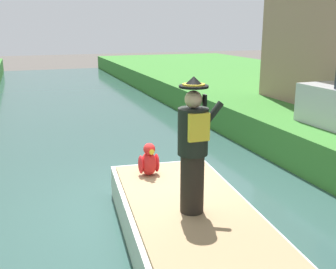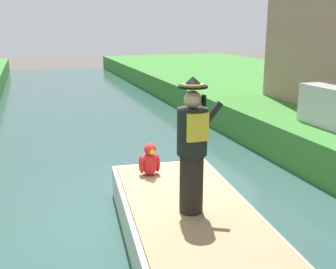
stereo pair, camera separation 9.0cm
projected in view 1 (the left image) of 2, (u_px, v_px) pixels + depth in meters
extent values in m
plane|color=#4C4742|center=(160.00, 212.00, 7.29)|extent=(80.00, 80.00, 0.00)
cube|color=#2D4C47|center=(160.00, 209.00, 7.27)|extent=(6.43, 48.00, 0.10)
cube|color=silver|center=(190.00, 227.00, 5.92)|extent=(2.20, 4.35, 0.56)
cube|color=#997A56|center=(191.00, 208.00, 5.84)|extent=(2.02, 4.01, 0.05)
cylinder|color=black|center=(192.00, 183.00, 5.58)|extent=(0.32, 0.32, 0.82)
cylinder|color=black|center=(193.00, 132.00, 5.39)|extent=(0.40, 0.40, 0.62)
cube|color=gold|center=(199.00, 127.00, 5.20)|extent=(0.28, 0.06, 0.36)
sphere|color=#DBA884|center=(193.00, 99.00, 5.29)|extent=(0.23, 0.23, 0.23)
cylinder|color=black|center=(194.00, 86.00, 5.24)|extent=(0.38, 0.38, 0.03)
cone|color=black|center=(194.00, 81.00, 5.22)|extent=(0.26, 0.26, 0.12)
cylinder|color=gold|center=(194.00, 85.00, 5.24)|extent=(0.29, 0.29, 0.02)
cylinder|color=black|center=(210.00, 117.00, 5.38)|extent=(0.38, 0.09, 0.43)
cube|color=black|center=(205.00, 100.00, 5.27)|extent=(0.03, 0.08, 0.15)
ellipsoid|color=red|center=(149.00, 164.00, 7.01)|extent=(0.26, 0.32, 0.40)
sphere|color=red|center=(149.00, 149.00, 6.90)|extent=(0.20, 0.20, 0.20)
cone|color=yellow|center=(151.00, 151.00, 6.81)|extent=(0.09, 0.09, 0.09)
ellipsoid|color=red|center=(141.00, 165.00, 6.96)|extent=(0.08, 0.20, 0.32)
ellipsoid|color=red|center=(157.00, 163.00, 7.05)|extent=(0.08, 0.20, 0.32)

